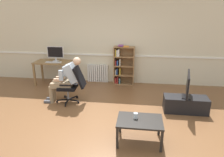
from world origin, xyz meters
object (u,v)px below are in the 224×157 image
Objects in this scene: computer_desk at (54,65)px; computer_mouse at (60,62)px; office_chair at (73,83)px; drinking_glass at (136,116)px; tv_stand at (185,104)px; tv_screen at (188,85)px; coffee_table at (140,123)px; imac_monitor at (55,53)px; person_seated at (66,79)px; bookshelf at (123,65)px; radiator at (98,73)px; keyboard at (52,62)px.

computer_desk is 0.32m from computer_mouse.
office_chair is 2.21m from drinking_glass.
tv_screen reaches higher than tv_stand.
tv_screen is 1.75m from drinking_glass.
tv_screen reaches higher than coffee_table.
tv_screen reaches higher than computer_desk.
drinking_glass is (2.65, -2.85, -0.53)m from imac_monitor.
office_chair is 2.84m from tv_stand.
computer_mouse is 3.61m from drinking_glass.
tv_screen is (2.99, -0.17, 0.03)m from person_seated.
tv_screen is at bearing 51.28° from coffee_table.
office_chair is (1.04, -1.30, -0.12)m from computer_desk.
office_chair is at bearing -125.96° from bookshelf.
coffee_table is (2.73, -2.90, -0.64)m from imac_monitor.
radiator is 6.61× the size of drinking_glass.
person_seated is at bearing -90.00° from office_chair.
person_seated reaches higher than radiator.
person_seated is 11.61× the size of drinking_glass.
computer_desk is 4.13m from tv_screen.
drinking_glass is (-1.16, -1.30, 0.31)m from tv_stand.
bookshelf is (2.19, 0.29, -0.01)m from computer_desk.
coffee_table is at bearing -79.46° from bookshelf.
tv_stand is (3.81, -1.55, -0.84)m from imac_monitor.
office_chair is at bearing 138.23° from drinking_glass.
computer_desk is at bearing 159.06° from tv_stand.
person_seated reaches higher than coffee_table.
office_chair is 1.15× the size of tv_screen.
radiator reaches higher than tv_stand.
imac_monitor is at bearing -147.86° from office_chair.
computer_desk is at bearing 134.48° from coffee_table.
person_seated is at bearing 141.56° from coffee_table.
radiator is 3.13m from tv_stand.
keyboard is 3.77m from drinking_glass.
keyboard is (-0.03, -0.22, -0.26)m from imac_monitor.
person_seated is (0.60, -1.19, -0.12)m from computer_mouse.
imac_monitor is 0.42× the size of bookshelf.
person_seated reaches higher than office_chair.
imac_monitor is 0.55× the size of office_chair.
keyboard is 4.35× the size of computer_mouse.
radiator is 3.44m from drinking_glass.
tv_stand is (3.85, -1.47, -0.46)m from computer_desk.
imac_monitor is 1.77m from office_chair.
keyboard is 2.23m from bookshelf.
computer_desk is 2.80× the size of keyboard.
bookshelf is (2.15, 0.21, -0.40)m from imac_monitor.
keyboard is 3.87m from coffee_table.
drinking_glass is (2.69, -2.77, -0.15)m from computer_desk.
person_seated reaches higher than tv_stand.
office_chair is 0.96× the size of tv_stand.
coffee_table is (1.73, -1.53, -0.13)m from office_chair.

